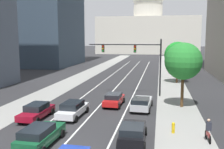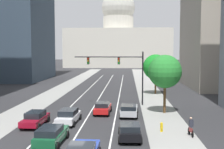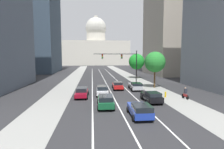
# 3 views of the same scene
# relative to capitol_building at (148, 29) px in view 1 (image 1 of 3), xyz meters

# --- Properties ---
(ground_plane) EXTENTS (400.00, 400.00, 0.00)m
(ground_plane) POSITION_rel_capitol_building_xyz_m (0.00, -80.51, -12.31)
(ground_plane) COLOR #2B2B2D
(sidewalk_left) EXTENTS (4.39, 130.00, 0.01)m
(sidewalk_left) POSITION_rel_capitol_building_xyz_m (-8.57, -85.51, -12.30)
(sidewalk_left) COLOR gray
(sidewalk_left) RESTS_ON ground
(sidewalk_right) EXTENTS (4.39, 130.00, 0.01)m
(sidewalk_right) POSITION_rel_capitol_building_xyz_m (8.57, -85.51, -12.30)
(sidewalk_right) COLOR gray
(sidewalk_right) RESTS_ON ground
(lane_stripe_left) EXTENTS (0.16, 90.00, 0.01)m
(lane_stripe_left) POSITION_rel_capitol_building_xyz_m (-3.18, -95.51, -12.30)
(lane_stripe_left) COLOR white
(lane_stripe_left) RESTS_ON ground
(lane_stripe_center) EXTENTS (0.16, 90.00, 0.01)m
(lane_stripe_center) POSITION_rel_capitol_building_xyz_m (0.00, -95.51, -12.30)
(lane_stripe_center) COLOR white
(lane_stripe_center) RESTS_ON ground
(lane_stripe_right) EXTENTS (0.16, 90.00, 0.01)m
(lane_stripe_right) POSITION_rel_capitol_building_xyz_m (3.18, -95.51, -12.30)
(lane_stripe_right) COLOR white
(lane_stripe_right) RESTS_ON ground
(capitol_building) EXTENTS (48.81, 24.52, 37.21)m
(capitol_building) POSITION_rel_capitol_building_xyz_m (0.00, 0.00, 0.00)
(capitol_building) COLOR beige
(capitol_building) RESTS_ON ground
(car_silver) EXTENTS (2.25, 4.85, 1.45)m
(car_silver) POSITION_rel_capitol_building_xyz_m (4.77, -109.26, -11.55)
(car_silver) COLOR #B2B5BA
(car_silver) RESTS_ON ground
(car_crimson) EXTENTS (2.03, 4.75, 1.44)m
(car_crimson) POSITION_rel_capitol_building_xyz_m (-4.78, -114.18, -11.56)
(car_crimson) COLOR maroon
(car_crimson) RESTS_ON ground
(car_black) EXTENTS (2.06, 4.51, 1.46)m
(car_black) POSITION_rel_capitol_building_xyz_m (4.78, -118.33, -11.55)
(car_black) COLOR black
(car_black) RESTS_ON ground
(car_white) EXTENTS (2.14, 4.82, 1.49)m
(car_white) POSITION_rel_capitol_building_xyz_m (-1.59, -113.00, -11.53)
(car_white) COLOR silver
(car_white) RESTS_ON ground
(car_green) EXTENTS (2.14, 4.77, 1.51)m
(car_green) POSITION_rel_capitol_building_xyz_m (-1.60, -120.10, -11.51)
(car_green) COLOR #14512D
(car_green) RESTS_ON ground
(car_red) EXTENTS (2.07, 4.37, 1.42)m
(car_red) POSITION_rel_capitol_building_xyz_m (1.59, -108.09, -11.56)
(car_red) COLOR red
(car_red) RESTS_ON ground
(traffic_signal_mast) EXTENTS (9.62, 0.39, 7.48)m
(traffic_signal_mast) POSITION_rel_capitol_building_xyz_m (3.70, -102.06, -7.01)
(traffic_signal_mast) COLOR black
(traffic_signal_mast) RESTS_ON ground
(fire_hydrant) EXTENTS (0.26, 0.35, 0.91)m
(fire_hydrant) POSITION_rel_capitol_building_xyz_m (7.79, -115.81, -11.85)
(fire_hydrant) COLOR yellow
(fire_hydrant) RESTS_ON ground
(cyclist) EXTENTS (0.38, 1.70, 1.72)m
(cyclist) POSITION_rel_capitol_building_xyz_m (10.24, -117.13, -11.46)
(cyclist) COLOR black
(cyclist) RESTS_ON ground
(street_tree_near_right) EXTENTS (4.48, 4.48, 7.00)m
(street_tree_near_right) POSITION_rel_capitol_building_xyz_m (9.50, -90.88, -7.56)
(street_tree_near_right) COLOR #51381E
(street_tree_near_right) RESTS_ON ground
(street_tree_far_right) EXTENTS (4.06, 4.06, 7.14)m
(street_tree_far_right) POSITION_rel_capitol_building_xyz_m (9.10, -107.20, -7.22)
(street_tree_far_right) COLOR #51381E
(street_tree_far_right) RESTS_ON ground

